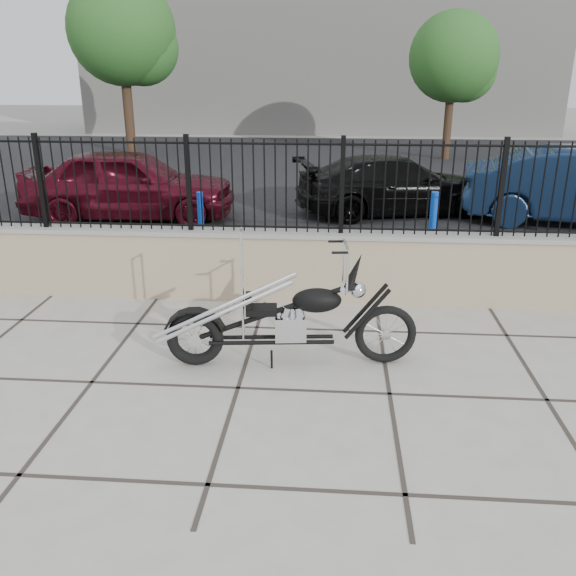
# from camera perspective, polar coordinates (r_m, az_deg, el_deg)

# --- Properties ---
(ground_plane) EXTENTS (90.00, 90.00, 0.00)m
(ground_plane) POSITION_cam_1_polar(r_m,az_deg,el_deg) (6.18, -4.70, -9.32)
(ground_plane) COLOR #99968E
(ground_plane) RESTS_ON ground
(parking_lot) EXTENTS (30.00, 30.00, 0.00)m
(parking_lot) POSITION_cam_1_polar(r_m,az_deg,el_deg) (18.08, 1.55, 10.44)
(parking_lot) COLOR black
(parking_lot) RESTS_ON ground
(retaining_wall) EXTENTS (14.00, 0.36, 0.96)m
(retaining_wall) POSITION_cam_1_polar(r_m,az_deg,el_deg) (8.26, -2.10, 2.12)
(retaining_wall) COLOR gray
(retaining_wall) RESTS_ON ground_plane
(iron_fence) EXTENTS (14.00, 0.08, 1.20)m
(iron_fence) POSITION_cam_1_polar(r_m,az_deg,el_deg) (7.99, -2.20, 9.51)
(iron_fence) COLOR black
(iron_fence) RESTS_ON retaining_wall
(background_building) EXTENTS (22.00, 6.00, 8.00)m
(background_building) POSITION_cam_1_polar(r_m,az_deg,el_deg) (31.83, 3.06, 21.80)
(background_building) COLOR beige
(background_building) RESTS_ON ground_plane
(chopper_motorcycle) EXTENTS (2.57, 0.70, 1.52)m
(chopper_motorcycle) POSITION_cam_1_polar(r_m,az_deg,el_deg) (6.32, -0.21, -0.93)
(chopper_motorcycle) COLOR black
(chopper_motorcycle) RESTS_ON ground_plane
(car_red) EXTENTS (4.39, 1.95, 1.47)m
(car_red) POSITION_cam_1_polar(r_m,az_deg,el_deg) (13.17, -14.62, 9.42)
(car_red) COLOR #410915
(car_red) RESTS_ON parking_lot
(car_black) EXTENTS (4.57, 2.79, 1.24)m
(car_black) POSITION_cam_1_polar(r_m,az_deg,el_deg) (13.44, 10.03, 9.46)
(car_black) COLOR black
(car_black) RESTS_ON parking_lot
(bollard_a) EXTENTS (0.15, 0.15, 0.93)m
(bollard_a) POSITION_cam_1_polar(r_m,az_deg,el_deg) (11.10, -8.16, 6.53)
(bollard_a) COLOR #0D21C6
(bollard_a) RESTS_ON ground_plane
(bollard_b) EXTENTS (0.14, 0.14, 1.05)m
(bollard_b) POSITION_cam_1_polar(r_m,az_deg,el_deg) (10.64, 13.39, 5.96)
(bollard_b) COLOR #0B5CAD
(bollard_b) RESTS_ON ground_plane
(tree_left) EXTENTS (3.66, 3.66, 6.18)m
(tree_left) POSITION_cam_1_polar(r_m,az_deg,el_deg) (23.29, -15.36, 22.63)
(tree_left) COLOR #382619
(tree_left) RESTS_ON ground_plane
(tree_right) EXTENTS (2.91, 2.91, 4.90)m
(tree_right) POSITION_cam_1_polar(r_m,az_deg,el_deg) (21.99, 15.27, 20.49)
(tree_right) COLOR #382619
(tree_right) RESTS_ON ground_plane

